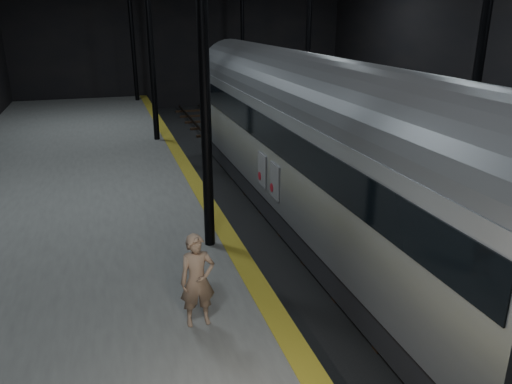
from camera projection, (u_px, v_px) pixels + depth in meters
name	position (u px, v px, depth m)	size (l,w,h in m)	color
ground	(291.00, 209.00, 17.90)	(44.00, 44.00, 0.00)	black
platform_left	(68.00, 220.00, 15.66)	(9.00, 43.80, 1.00)	#51514E
platform_right	(468.00, 177.00, 19.80)	(9.00, 43.80, 1.00)	#51514E
tactile_strip	(201.00, 192.00, 16.66)	(0.50, 43.80, 0.01)	olive
track	(291.00, 207.00, 17.88)	(2.40, 43.00, 0.24)	#3F3328
train	(309.00, 136.00, 15.64)	(3.02, 20.14, 5.38)	#969A9E
woman	(197.00, 280.00, 9.30)	(0.67, 0.44, 1.84)	#95745B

